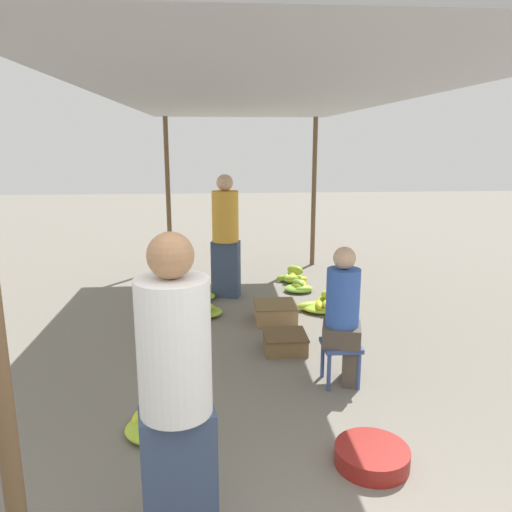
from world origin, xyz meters
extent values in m
cylinder|color=brown|center=(-1.27, 0.30, 1.30)|extent=(0.08, 0.08, 2.59)
cylinder|color=brown|center=(-1.27, 7.18, 1.30)|extent=(0.08, 0.08, 2.59)
cylinder|color=brown|center=(1.27, 7.18, 1.30)|extent=(0.08, 0.08, 2.59)
cube|color=#B2B2B7|center=(0.00, 3.74, 2.61)|extent=(2.94, 7.28, 0.04)
cube|color=#384766|center=(-0.66, 0.86, 0.41)|extent=(0.42, 0.28, 0.82)
cylinder|color=white|center=(-0.66, 0.86, 1.18)|extent=(0.43, 0.43, 0.71)
sphere|color=#9E704C|center=(-0.66, 0.86, 1.65)|extent=(0.23, 0.23, 0.23)
cube|color=#384C84|center=(0.67, 2.66, 0.37)|extent=(0.34, 0.34, 0.04)
cylinder|color=#384C84|center=(0.53, 2.53, 0.18)|extent=(0.04, 0.04, 0.35)
cylinder|color=#384C84|center=(0.81, 2.53, 0.18)|extent=(0.04, 0.04, 0.35)
cylinder|color=#384C84|center=(0.53, 2.80, 0.18)|extent=(0.04, 0.04, 0.35)
cylinder|color=#384C84|center=(0.81, 2.80, 0.18)|extent=(0.04, 0.04, 0.35)
cube|color=#4C4238|center=(0.77, 2.69, 0.20)|extent=(0.21, 0.33, 0.39)
cube|color=#4C4238|center=(0.67, 2.66, 0.48)|extent=(0.41, 0.41, 0.18)
cylinder|color=#3359B2|center=(0.67, 2.66, 0.83)|extent=(0.36, 0.36, 0.52)
sphere|color=tan|center=(0.67, 2.66, 1.19)|extent=(0.20, 0.20, 0.20)
cylinder|color=maroon|center=(0.60, 1.46, 0.07)|extent=(0.52, 0.52, 0.13)
ellipsoid|color=#ABC92D|center=(-0.80, 2.01, 0.09)|extent=(0.26, 0.18, 0.10)
ellipsoid|color=#CAD528|center=(-1.04, 2.12, 0.07)|extent=(0.24, 0.31, 0.14)
ellipsoid|color=yellow|center=(-0.88, 1.95, 0.17)|extent=(0.31, 0.29, 0.13)
ellipsoid|color=#C4D329|center=(-0.92, 1.91, 0.06)|extent=(0.17, 0.23, 0.11)
ellipsoid|color=#82B835|center=(-0.75, 1.84, 0.06)|extent=(0.33, 0.30, 0.12)
ellipsoid|color=yellow|center=(-0.68, 1.87, 0.06)|extent=(0.21, 0.27, 0.12)
ellipsoid|color=#7EB735|center=(-0.99, 2.04, 0.07)|extent=(0.29, 0.28, 0.15)
ellipsoid|color=#A4C62F|center=(-0.88, 1.96, 0.05)|extent=(0.57, 0.50, 0.10)
ellipsoid|color=#B0CB2D|center=(-0.64, 4.51, 0.15)|extent=(0.31, 0.18, 0.12)
ellipsoid|color=#87BA34|center=(-0.58, 4.61, 0.08)|extent=(0.22, 0.22, 0.11)
ellipsoid|color=#ADCA2D|center=(-0.65, 4.45, 0.06)|extent=(0.28, 0.25, 0.12)
ellipsoid|color=#74B337|center=(-0.62, 4.59, 0.20)|extent=(0.22, 0.28, 0.11)
ellipsoid|color=#CED727|center=(-0.76, 4.56, 0.08)|extent=(0.33, 0.26, 0.12)
ellipsoid|color=#97C131|center=(-0.70, 4.60, 0.13)|extent=(0.22, 0.25, 0.12)
ellipsoid|color=#B5CD2C|center=(-0.63, 4.49, 0.07)|extent=(0.33, 0.29, 0.09)
ellipsoid|color=#9DC330|center=(-0.63, 4.59, 0.05)|extent=(0.47, 0.41, 0.10)
ellipsoid|color=#ABC92E|center=(-0.71, 5.39, 0.08)|extent=(0.24, 0.29, 0.13)
ellipsoid|color=#C2D229|center=(-0.66, 5.44, 0.06)|extent=(0.27, 0.32, 0.12)
ellipsoid|color=#85BA34|center=(-0.74, 5.35, 0.14)|extent=(0.22, 0.15, 0.09)
ellipsoid|color=#BACF2B|center=(-0.82, 5.19, 0.11)|extent=(0.24, 0.31, 0.09)
ellipsoid|color=#B2CC2C|center=(-0.70, 5.13, 0.08)|extent=(0.26, 0.29, 0.14)
ellipsoid|color=#9FC430|center=(-0.70, 5.26, 0.05)|extent=(0.43, 0.38, 0.10)
ellipsoid|color=#99C131|center=(-0.96, 6.40, 0.18)|extent=(0.15, 0.24, 0.09)
ellipsoid|color=#A7C72E|center=(-1.07, 6.49, 0.08)|extent=(0.20, 0.35, 0.14)
ellipsoid|color=#A3C52F|center=(-1.00, 6.41, 0.14)|extent=(0.20, 0.28, 0.11)
ellipsoid|color=#9EC430|center=(-1.03, 6.35, 0.08)|extent=(0.20, 0.30, 0.11)
ellipsoid|color=#8BBC33|center=(-1.00, 6.43, 0.05)|extent=(0.60, 0.53, 0.10)
ellipsoid|color=#ADCA2D|center=(0.94, 4.71, 0.11)|extent=(0.27, 0.28, 0.14)
ellipsoid|color=yellow|center=(0.99, 4.52, 0.05)|extent=(0.29, 0.14, 0.10)
ellipsoid|color=#BFD12A|center=(0.99, 4.62, 0.23)|extent=(0.22, 0.23, 0.11)
ellipsoid|color=#ABC92E|center=(0.98, 4.57, 0.14)|extent=(0.24, 0.30, 0.11)
ellipsoid|color=#9AC230|center=(0.73, 4.69, 0.06)|extent=(0.31, 0.21, 0.12)
ellipsoid|color=#CBD528|center=(0.88, 4.61, 0.11)|extent=(0.18, 0.32, 0.11)
ellipsoid|color=#96C031|center=(0.92, 4.67, 0.05)|extent=(0.53, 0.47, 0.10)
ellipsoid|color=yellow|center=(0.81, 5.61, 0.09)|extent=(0.21, 0.36, 0.10)
ellipsoid|color=#87BA34|center=(0.81, 5.44, 0.06)|extent=(0.29, 0.18, 0.11)
ellipsoid|color=#B3CC2C|center=(0.73, 5.51, 0.10)|extent=(0.17, 0.24, 0.11)
ellipsoid|color=#73B238|center=(0.75, 5.54, 0.12)|extent=(0.22, 0.28, 0.13)
ellipsoid|color=#7BB536|center=(0.75, 5.54, 0.05)|extent=(0.42, 0.37, 0.10)
ellipsoid|color=#A3C52F|center=(0.71, 5.97, 0.08)|extent=(0.29, 0.23, 0.13)
ellipsoid|color=#98C131|center=(0.79, 6.22, 0.05)|extent=(0.14, 0.25, 0.10)
ellipsoid|color=#A8C82E|center=(0.79, 6.11, 0.18)|extent=(0.30, 0.28, 0.15)
ellipsoid|color=#98C131|center=(0.62, 6.08, 0.06)|extent=(0.27, 0.14, 0.11)
ellipsoid|color=yellow|center=(0.82, 6.01, 0.05)|extent=(0.35, 0.22, 0.10)
ellipsoid|color=#BBCF2B|center=(0.76, 6.11, 0.11)|extent=(0.14, 0.27, 0.11)
ellipsoid|color=#75B337|center=(0.68, 6.13, 0.08)|extent=(0.25, 0.28, 0.12)
ellipsoid|color=#79B536|center=(0.75, 6.10, 0.05)|extent=(0.36, 0.32, 0.10)
cube|color=brown|center=(0.26, 3.44, 0.08)|extent=(0.44, 0.44, 0.17)
cube|color=brown|center=(0.26, 3.44, 0.18)|extent=(0.46, 0.46, 0.02)
cube|color=#9E7A4C|center=(0.27, 4.35, 0.10)|extent=(0.50, 0.50, 0.20)
cube|color=brown|center=(0.27, 4.35, 0.21)|extent=(0.52, 0.52, 0.02)
cube|color=#384766|center=(-0.32, 5.40, 0.41)|extent=(0.43, 0.30, 0.81)
cylinder|color=gold|center=(-0.32, 5.40, 1.17)|extent=(0.45, 0.45, 0.71)
sphere|color=tan|center=(-0.32, 5.40, 1.63)|extent=(0.23, 0.23, 0.23)
camera|label=1|loc=(-0.44, -1.51, 2.19)|focal=35.00mm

